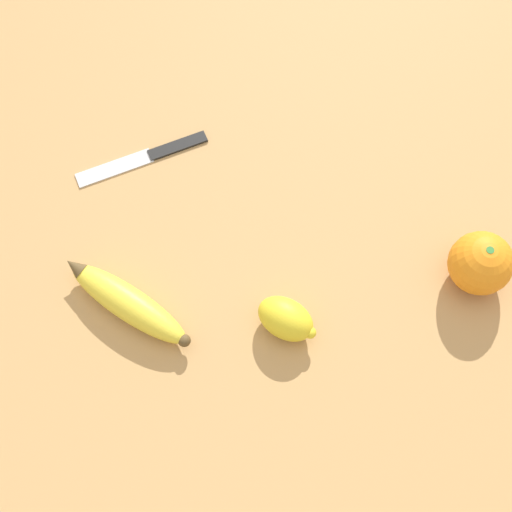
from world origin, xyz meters
TOP-DOWN VIEW (x-y plane):
  - ground_plane at (0.00, 0.00)m, footprint 3.00×3.00m
  - banana at (-0.18, 0.01)m, footprint 0.09×0.18m
  - orange at (0.18, -0.21)m, footprint 0.08×0.08m
  - lemon at (-0.05, -0.12)m, footprint 0.07×0.08m
  - paring_knife at (-0.04, 0.17)m, footprint 0.18×0.07m

SIDE VIEW (x-z plane):
  - ground_plane at x=0.00m, z-range 0.00..0.00m
  - paring_knife at x=-0.04m, z-range 0.00..0.01m
  - banana at x=-0.18m, z-range 0.00..0.04m
  - lemon at x=-0.05m, z-range 0.00..0.05m
  - orange at x=0.18m, z-range 0.00..0.08m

